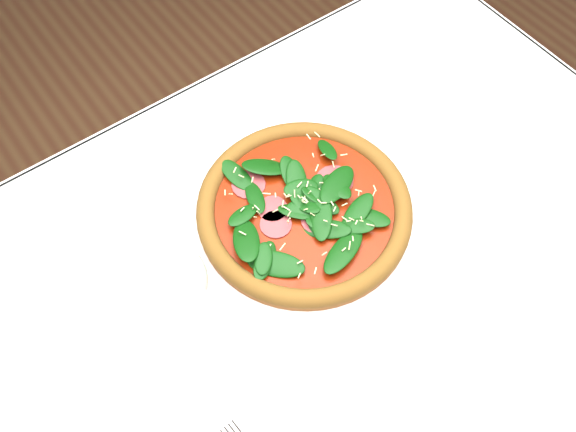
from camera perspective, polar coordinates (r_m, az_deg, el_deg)
ground at (r=1.64m, az=1.43°, el=-16.25°), size 6.00×6.00×0.00m
dining_table at (r=1.03m, az=2.21°, el=-6.66°), size 1.21×0.81×0.75m
plate at (r=0.97m, az=1.44°, el=0.14°), size 0.37×0.37×0.02m
pizza at (r=0.95m, az=1.46°, el=0.82°), size 0.37×0.37×0.04m
wine_glass at (r=0.76m, az=-10.44°, el=-5.92°), size 0.09×0.09×0.22m
saucer_near at (r=1.04m, az=18.96°, el=1.39°), size 0.12×0.12×0.01m
saucer_far at (r=1.21m, az=11.08°, el=14.29°), size 0.14×0.14×0.01m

